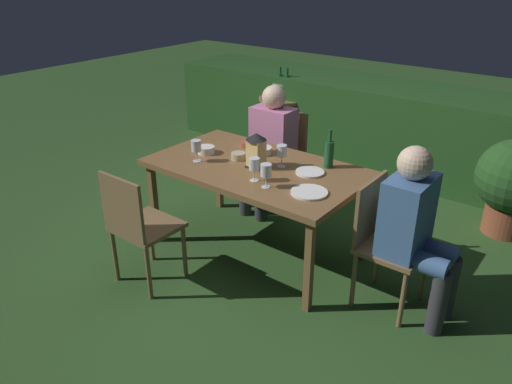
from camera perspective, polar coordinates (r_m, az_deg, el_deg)
ground_plane at (r=4.05m, az=0.00°, el=-6.54°), size 16.00×16.00×0.00m
dining_table at (r=3.74m, az=0.00°, el=2.26°), size 1.61×0.93×0.73m
chair_side_right_a at (r=4.65m, az=2.92°, el=4.49°), size 0.42×0.40×0.87m
person_in_pink at (r=4.45m, az=1.51°, el=5.61°), size 0.38×0.47×1.15m
chair_side_left_a at (r=3.50m, az=-13.41°, el=-3.59°), size 0.42×0.40×0.87m
chair_head_far at (r=3.35m, az=14.49°, el=-5.13°), size 0.40×0.42×0.87m
person_in_blue at (r=3.22m, az=17.94°, el=-3.81°), size 0.48×0.38×1.15m
lantern_centerpiece at (r=3.64m, az=0.01°, el=5.05°), size 0.15×0.15×0.27m
green_bottle_on_table at (r=3.69m, az=8.41°, el=4.42°), size 0.07×0.07×0.29m
wine_glass_a at (r=3.42m, az=-0.20°, el=3.11°), size 0.08×0.08×0.17m
wine_glass_b at (r=3.78m, az=-6.90°, el=5.19°), size 0.08×0.08×0.17m
wine_glass_c at (r=3.32m, az=1.17°, el=2.40°), size 0.08×0.08×0.17m
wine_glass_d at (r=3.66m, az=2.99°, el=4.65°), size 0.08×0.08×0.17m
plate_a at (r=3.29m, az=6.15°, el=-0.03°), size 0.25×0.25×0.01m
plate_b at (r=3.60m, az=6.24°, el=2.29°), size 0.21×0.21×0.01m
bowl_olives at (r=4.11m, az=-0.97°, el=5.63°), size 0.14×0.14×0.04m
bowl_bread at (r=3.97m, az=-5.76°, el=4.88°), size 0.14×0.14×0.06m
bowl_salad at (r=3.94m, az=0.67°, el=4.85°), size 0.16×0.16×0.05m
bowl_dip at (r=3.83m, az=-2.05°, el=4.19°), size 0.11×0.11×0.05m
side_table at (r=5.93m, az=3.07°, el=8.78°), size 0.56×0.56×0.67m
ice_bucket at (r=5.85m, az=3.15°, el=11.81°), size 0.26×0.26×0.34m
hedge_backdrop at (r=5.71m, az=14.44°, el=7.41°), size 5.23×0.90×0.91m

